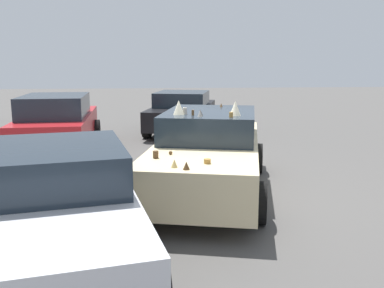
% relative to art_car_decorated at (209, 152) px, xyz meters
% --- Properties ---
extents(ground_plane, '(60.00, 60.00, 0.00)m').
position_rel_art_car_decorated_xyz_m(ground_plane, '(-0.05, 0.01, -0.74)').
color(ground_plane, '#514F4C').
extents(art_car_decorated, '(4.97, 2.78, 1.71)m').
position_rel_art_car_decorated_xyz_m(art_car_decorated, '(0.00, 0.00, 0.00)').
color(art_car_decorated, beige).
rests_on(art_car_decorated, ground).
extents(parked_sedan_near_left, '(4.43, 2.13, 1.51)m').
position_rel_art_car_decorated_xyz_m(parked_sedan_near_left, '(3.86, 3.54, 0.01)').
color(parked_sedan_near_left, red).
rests_on(parked_sedan_near_left, ground).
extents(parked_sedan_far_left, '(4.41, 2.57, 1.39)m').
position_rel_art_car_decorated_xyz_m(parked_sedan_far_left, '(-2.61, 2.14, -0.05)').
color(parked_sedan_far_left, silver).
rests_on(parked_sedan_far_left, ground).
extents(parked_sedan_row_back_center, '(4.66, 2.76, 1.36)m').
position_rel_art_car_decorated_xyz_m(parked_sedan_row_back_center, '(6.71, 0.02, -0.05)').
color(parked_sedan_row_back_center, black).
rests_on(parked_sedan_row_back_center, ground).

